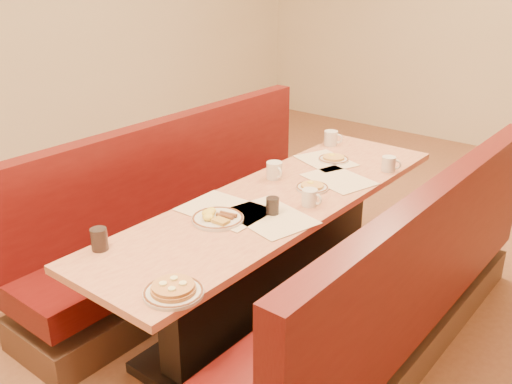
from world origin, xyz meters
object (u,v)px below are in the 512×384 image
Objects in this scene: coffee_mug_d at (331,138)px; diner_table at (278,256)px; pancake_plate at (173,290)px; coffee_mug_a at (310,197)px; eggs_plate at (217,218)px; soda_tumbler_mid at (273,206)px; soda_tumbler_near at (99,239)px; booth_right at (392,303)px; coffee_mug_c at (389,164)px; booth_left at (189,224)px; coffee_mug_b at (275,170)px.

diner_table is at bearing -94.71° from coffee_mug_d.
coffee_mug_a reaches higher than pancake_plate.
eggs_plate is 1.45m from coffee_mug_d.
pancake_plate reaches higher than diner_table.
soda_tumbler_mid is (-0.09, -0.22, -0.00)m from coffee_mug_a.
soda_tumbler_near is 0.89m from soda_tumbler_mid.
diner_table is 1.00× the size of booth_right.
eggs_plate is at bearing -98.85° from diner_table.
soda_tumbler_near is (-0.28, -1.00, 0.43)m from diner_table.
coffee_mug_c is (0.09, 0.75, 0.00)m from coffee_mug_a.
booth_left is 20.90× the size of coffee_mug_c.
coffee_mug_c is (1.02, 0.77, 0.44)m from booth_left.
coffee_mug_b is at bearing 131.69° from diner_table.
coffee_mug_d is at bearing 135.45° from booth_right.
soda_tumbler_mid is at bearing 53.65° from eggs_plate.
diner_table is 0.59m from eggs_plate.
eggs_plate is (-0.07, -0.44, 0.39)m from diner_table.
booth_left is 1.50m from pancake_plate.
booth_left is at bearing 166.65° from soda_tumbler_mid.
coffee_mug_c is at bearing 81.31° from coffee_mug_a.
soda_tumbler_near reaches higher than coffee_mug_b.
coffee_mug_a is 1.13× the size of soda_tumbler_near.
booth_left is at bearing 114.29° from soda_tumbler_near.
booth_left reaches higher than diner_table.
eggs_plate is at bearing 69.44° from soda_tumbler_near.
coffee_mug_b is 1.39× the size of soda_tumbler_mid.
coffee_mug_a is at bearing -2.82° from coffee_mug_b.
soda_tumbler_near reaches higher than coffee_mug_a.
coffee_mug_c is at bearing 120.11° from booth_right.
eggs_plate is at bearing -126.35° from soda_tumbler_mid.
booth_left reaches higher than coffee_mug_d.
eggs_plate is 0.53m from coffee_mug_a.
booth_left is 10.21× the size of pancake_plate.
booth_right is at bearing -64.81° from coffee_mug_d.
soda_tumbler_near is at bearing -65.71° from booth_left.
diner_table is 0.52m from coffee_mug_b.
soda_tumbler_near is (-0.56, -1.78, 0.01)m from coffee_mug_c.
coffee_mug_c reaches higher than diner_table.
pancake_plate is 0.70m from eggs_plate.
booth_left reaches higher than eggs_plate.
soda_tumbler_mid reaches higher than eggs_plate.
coffee_mug_b is (-0.45, 1.27, 0.03)m from pancake_plate.
coffee_mug_c is at bearing 72.40° from soda_tumbler_near.
coffee_mug_c is 0.90× the size of coffee_mug_d.
booth_right reaches higher than coffee_mug_a.
coffee_mug_b is 0.52m from soda_tumbler_mid.
coffee_mug_a is 0.76m from coffee_mug_c.
soda_tumbler_near is (-0.21, -0.56, 0.04)m from eggs_plate.
booth_left is at bearing 179.19° from coffee_mug_a.
diner_table is 10.21× the size of pancake_plate.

